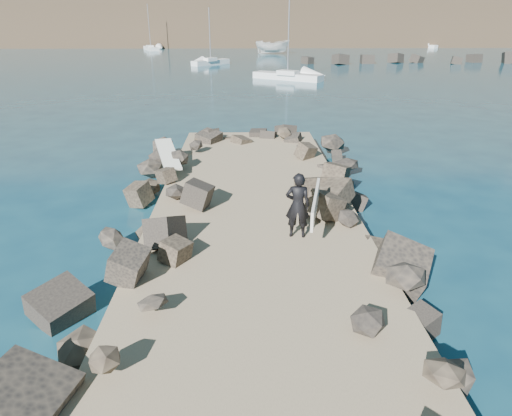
# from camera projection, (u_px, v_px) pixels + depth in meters

# --- Properties ---
(ground) EXTENTS (800.00, 800.00, 0.00)m
(ground) POSITION_uv_depth(u_px,v_px,m) (255.00, 243.00, 12.83)
(ground) COLOR #0F384C
(ground) RESTS_ON ground
(jetty) EXTENTS (6.00, 26.00, 0.60)m
(jetty) POSITION_uv_depth(u_px,v_px,m) (257.00, 270.00, 10.87)
(jetty) COLOR #8C7759
(jetty) RESTS_ON ground
(riprap_left) EXTENTS (2.60, 22.00, 1.00)m
(riprap_left) POSITION_uv_depth(u_px,v_px,m) (139.00, 255.00, 11.18)
(riprap_left) COLOR black
(riprap_left) RESTS_ON ground
(riprap_right) EXTENTS (2.60, 22.00, 1.00)m
(riprap_right) POSITION_uv_depth(u_px,v_px,m) (373.00, 252.00, 11.33)
(riprap_right) COLOR black
(riprap_right) RESTS_ON ground
(breakwater_secondary) EXTENTS (52.00, 4.00, 1.20)m
(breakwater_secondary) POSITION_uv_depth(u_px,v_px,m) (493.00, 59.00, 64.22)
(breakwater_secondary) COLOR black
(breakwater_secondary) RESTS_ON ground
(surfboard_resting) EXTENTS (1.33, 2.56, 0.08)m
(surfboard_resting) POSITION_uv_depth(u_px,v_px,m) (168.00, 157.00, 17.13)
(surfboard_resting) COLOR white
(surfboard_resting) RESTS_ON riprap_left
(boat_imported) EXTENTS (6.47, 3.63, 2.36)m
(boat_imported) POSITION_uv_depth(u_px,v_px,m) (272.00, 47.00, 80.97)
(boat_imported) COLOR silver
(boat_imported) RESTS_ON ground
(surfer_with_board) EXTENTS (1.05, 2.10, 1.73)m
(surfer_with_board) POSITION_uv_depth(u_px,v_px,m) (300.00, 205.00, 11.59)
(surfer_with_board) COLOR black
(surfer_with_board) RESTS_ON jetty
(sailboat_e) EXTENTS (4.16, 7.21, 8.61)m
(sailboat_e) POSITION_uv_depth(u_px,v_px,m) (151.00, 48.00, 90.51)
(sailboat_e) COLOR white
(sailboat_e) RESTS_ON ground
(sailboat_b) EXTENTS (5.07, 5.26, 7.33)m
(sailboat_b) POSITION_uv_depth(u_px,v_px,m) (211.00, 62.00, 61.90)
(sailboat_b) COLOR white
(sailboat_b) RESTS_ON ground
(sailboat_f) EXTENTS (3.82, 5.26, 6.72)m
(sailboat_f) POSITION_uv_depth(u_px,v_px,m) (426.00, 46.00, 97.88)
(sailboat_f) COLOR white
(sailboat_f) RESTS_ON ground
(sailboat_c) EXTENTS (7.11, 5.55, 8.97)m
(sailboat_c) POSITION_uv_depth(u_px,v_px,m) (288.00, 76.00, 46.88)
(sailboat_c) COLOR white
(sailboat_c) RESTS_ON ground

